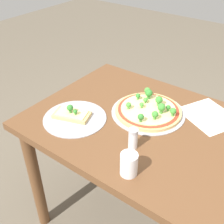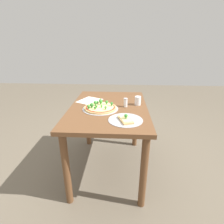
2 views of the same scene
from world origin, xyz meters
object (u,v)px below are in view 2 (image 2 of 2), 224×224
object	(u,v)px
drinking_cup	(138,101)
pizza_tray_whole	(100,107)
dining_table	(109,117)
pizza_tray_slice	(126,120)
condiment_shaker	(126,102)

from	to	relation	value
drinking_cup	pizza_tray_whole	bearing A→B (deg)	110.13
dining_table	pizza_tray_slice	distance (m)	0.37
drinking_cup	pizza_tray_slice	bearing A→B (deg)	161.70
pizza_tray_whole	drinking_cup	bearing A→B (deg)	-69.87
dining_table	pizza_tray_whole	size ratio (longest dim) A/B	3.18
pizza_tray_slice	pizza_tray_whole	bearing A→B (deg)	43.49
dining_table	pizza_tray_slice	bearing A→B (deg)	-152.57
dining_table	drinking_cup	world-z (taller)	drinking_cup
dining_table	pizza_tray_slice	world-z (taller)	pizza_tray_slice
pizza_tray_whole	pizza_tray_slice	bearing A→B (deg)	-136.51
drinking_cup	condiment_shaker	world-z (taller)	same
dining_table	condiment_shaker	distance (m)	0.23
drinking_cup	condiment_shaker	size ratio (longest dim) A/B	1.00
pizza_tray_whole	pizza_tray_slice	world-z (taller)	pizza_tray_whole
pizza_tray_whole	condiment_shaker	bearing A→B (deg)	-73.79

